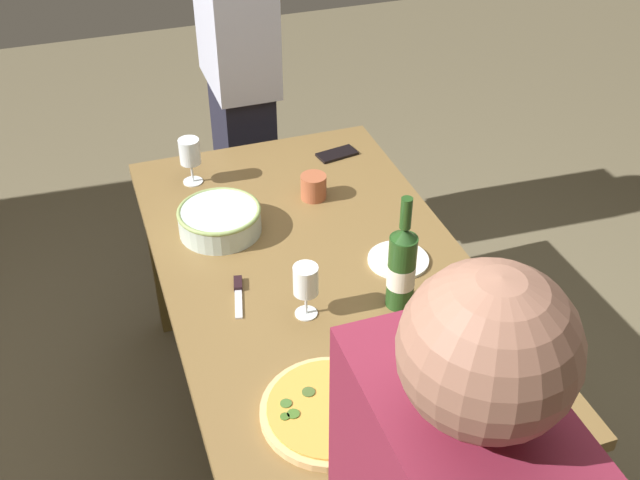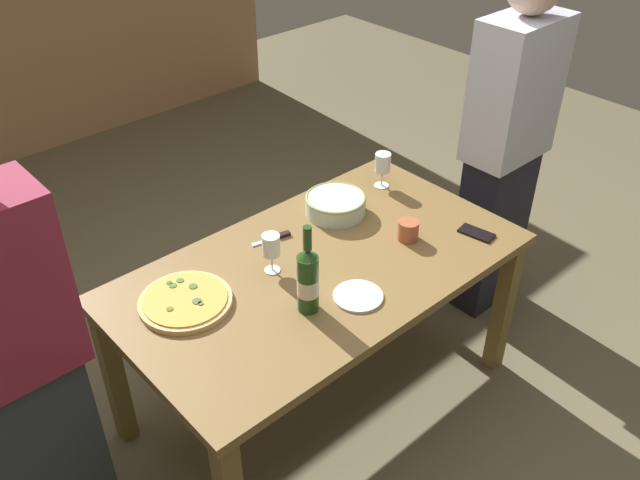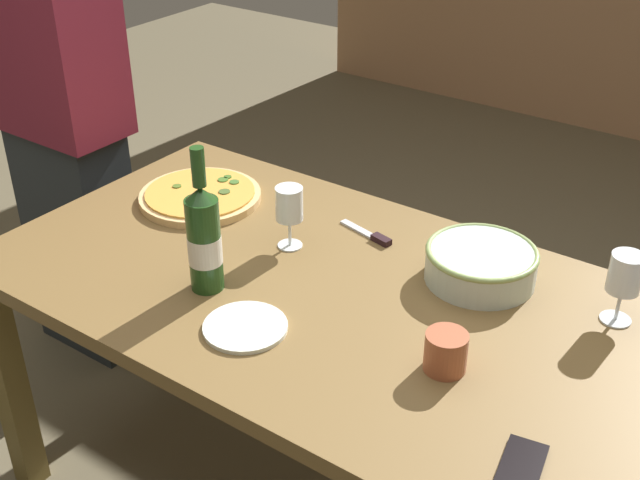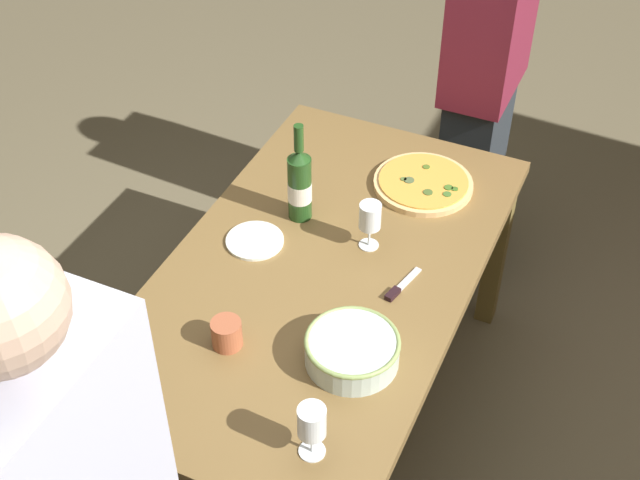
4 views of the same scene
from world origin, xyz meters
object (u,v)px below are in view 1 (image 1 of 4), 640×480
at_px(wine_bottle, 402,266).
at_px(cell_phone, 337,154).
at_px(serving_bowl, 220,219).
at_px(cup_amber, 314,187).
at_px(wine_glass_by_bottle, 306,283).
at_px(person_host, 239,76).
at_px(pizza_knife, 238,292).
at_px(wine_glass_near_pizza, 190,154).
at_px(pizza, 330,410).
at_px(side_plate, 398,260).
at_px(dining_table, 320,296).

relative_size(wine_bottle, cell_phone, 2.44).
bearing_deg(serving_bowl, cup_amber, -75.59).
height_order(wine_bottle, wine_glass_by_bottle, wine_bottle).
distance_m(serving_bowl, cup_amber, 0.35).
xyz_separation_m(wine_glass_by_bottle, person_host, (1.27, -0.14, 0.02)).
relative_size(serving_bowl, cell_phone, 1.82).
bearing_deg(pizza_knife, cell_phone, -39.83).
xyz_separation_m(wine_glass_near_pizza, cell_phone, (0.01, -0.53, -0.11)).
bearing_deg(pizza, side_plate, -38.59).
height_order(cup_amber, person_host, person_host).
height_order(pizza, wine_glass_by_bottle, wine_glass_by_bottle).
height_order(wine_glass_by_bottle, side_plate, wine_glass_by_bottle).
bearing_deg(pizza, wine_bottle, -45.19).
xyz_separation_m(dining_table, cell_phone, (0.62, -0.28, 0.10)).
distance_m(wine_bottle, wine_glass_by_bottle, 0.26).
bearing_deg(cup_amber, pizza_knife, 137.92).
height_order(wine_glass_by_bottle, person_host, person_host).
bearing_deg(cup_amber, wine_glass_by_bottle, 159.39).
xyz_separation_m(wine_glass_by_bottle, cell_phone, (0.78, -0.37, -0.11)).
bearing_deg(wine_glass_near_pizza, person_host, -30.70).
bearing_deg(pizza, cell_phone, -20.73).
height_order(pizza, cell_phone, pizza).
bearing_deg(side_plate, serving_bowl, 55.28).
height_order(side_plate, cell_phone, same).
distance_m(cell_phone, pizza_knife, 0.83).
distance_m(cell_phone, person_host, 0.56).
bearing_deg(cup_amber, side_plate, -162.58).
bearing_deg(cup_amber, person_host, 4.97).
height_order(serving_bowl, person_host, person_host).
distance_m(wine_glass_near_pizza, pizza_knife, 0.63).
bearing_deg(dining_table, side_plate, -96.63).
distance_m(side_plate, pizza_knife, 0.49).
bearing_deg(wine_glass_by_bottle, cell_phone, -25.62).
xyz_separation_m(serving_bowl, cell_phone, (0.32, -0.51, -0.04)).
bearing_deg(wine_glass_by_bottle, cup_amber, -20.61).
bearing_deg(dining_table, pizza_knife, 93.45).
distance_m(dining_table, cup_amber, 0.42).
xyz_separation_m(wine_glass_by_bottle, cup_amber, (0.54, -0.20, -0.07)).
relative_size(serving_bowl, cup_amber, 3.03).
xyz_separation_m(wine_bottle, cup_amber, (0.59, 0.05, -0.09)).
distance_m(serving_bowl, wine_glass_near_pizza, 0.32).
height_order(dining_table, pizza, pizza).
bearing_deg(side_plate, wine_glass_by_bottle, 111.68).
relative_size(pizza, person_host, 0.20).
relative_size(pizza, pizza_knife, 1.97).
relative_size(serving_bowl, side_plate, 1.43).
relative_size(dining_table, person_host, 0.93).
distance_m(pizza, wine_bottle, 0.46).
bearing_deg(cell_phone, wine_bottle, -18.15).
bearing_deg(pizza_knife, wine_bottle, -114.47).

